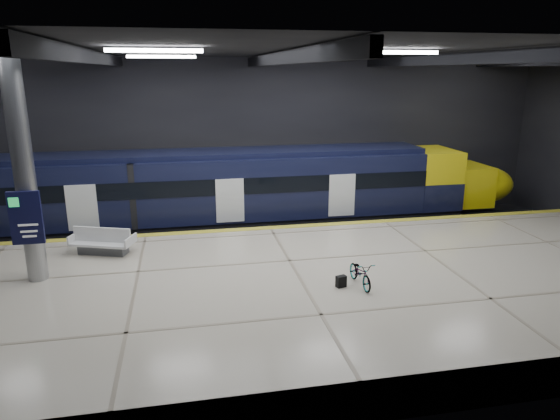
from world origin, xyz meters
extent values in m
plane|color=black|center=(0.00, 0.00, 0.00)|extent=(30.00, 30.00, 0.00)
cube|color=black|center=(0.00, 8.00, 4.00)|extent=(30.00, 0.10, 8.00)
cube|color=black|center=(0.00, -8.00, 4.00)|extent=(30.00, 0.10, 8.00)
cube|color=black|center=(0.00, 0.00, 8.00)|extent=(30.00, 16.00, 0.10)
cube|color=black|center=(-6.00, 0.00, 7.75)|extent=(0.25, 16.00, 0.40)
cube|color=black|center=(0.00, 0.00, 7.75)|extent=(0.25, 16.00, 0.40)
cube|color=black|center=(6.00, 0.00, 7.75)|extent=(0.25, 16.00, 0.40)
cube|color=white|center=(-4.00, -2.00, 7.88)|extent=(2.60, 0.18, 0.10)
cube|color=white|center=(3.00, -2.00, 7.88)|extent=(2.60, 0.18, 0.10)
cube|color=white|center=(-4.00, 4.00, 7.88)|extent=(2.60, 0.18, 0.10)
cube|color=white|center=(3.00, 4.00, 7.88)|extent=(2.60, 0.18, 0.10)
cube|color=white|center=(10.00, 4.00, 7.88)|extent=(2.60, 0.18, 0.10)
cube|color=beige|center=(0.00, -2.50, 0.55)|extent=(30.00, 11.00, 1.10)
cube|color=gold|center=(0.00, 2.75, 1.11)|extent=(30.00, 0.40, 0.01)
cube|color=gray|center=(0.00, 4.78, 0.08)|extent=(30.00, 0.08, 0.16)
cube|color=gray|center=(0.00, 6.22, 0.08)|extent=(30.00, 0.08, 0.16)
cube|color=black|center=(-4.52, 5.50, 0.55)|extent=(24.00, 2.58, 0.80)
cube|color=black|center=(-4.52, 5.50, 2.33)|extent=(24.00, 2.80, 2.75)
cube|color=black|center=(-4.52, 5.50, 3.82)|extent=(24.00, 2.30, 0.24)
cube|color=black|center=(-4.52, 4.09, 2.60)|extent=(24.00, 0.04, 0.70)
cube|color=white|center=(-1.52, 4.08, 2.00)|extent=(1.20, 0.05, 1.90)
cube|color=yellow|center=(8.48, 5.50, 2.33)|extent=(2.00, 2.80, 2.75)
ellipsoid|color=yellow|center=(11.08, 5.50, 1.85)|extent=(3.60, 2.52, 1.90)
cube|color=black|center=(8.78, 5.50, 2.50)|extent=(1.60, 2.38, 0.80)
cube|color=#595B60|center=(-6.33, 0.95, 1.26)|extent=(1.77, 1.08, 0.32)
cube|color=silver|center=(-6.33, 0.95, 1.50)|extent=(2.30, 1.57, 0.08)
cube|color=silver|center=(-6.33, 0.95, 1.80)|extent=(2.01, 0.81, 0.53)
cube|color=silver|center=(-7.32, 1.32, 1.63)|extent=(0.37, 0.87, 0.32)
cube|color=silver|center=(-5.34, 0.58, 1.63)|extent=(0.37, 0.87, 0.32)
imported|color=#99999E|center=(1.66, -3.40, 1.50)|extent=(0.61, 1.54, 0.79)
cube|color=black|center=(1.06, -3.40, 1.28)|extent=(0.34, 0.25, 0.35)
cylinder|color=#9EA0A5|center=(-8.00, -1.00, 4.55)|extent=(0.60, 0.60, 6.90)
cube|color=#0E0F34|center=(-8.00, -1.42, 3.20)|extent=(0.90, 0.12, 1.60)
camera|label=1|loc=(-3.39, -16.58, 7.34)|focal=32.00mm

